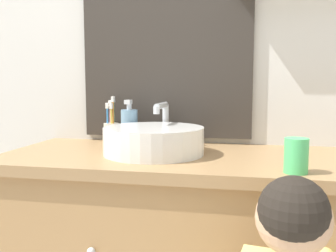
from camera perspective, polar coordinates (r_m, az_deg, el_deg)
The scene contains 5 objects.
wall_back at distance 1.50m, azimuth 7.93°, elevation 13.87°, with size 3.20×0.18×2.50m.
sink_basin at distance 1.25m, azimuth -2.05°, elevation -2.06°, with size 0.33×0.39×0.17m.
toothbrush_holder at distance 1.50m, azimuth -8.60°, elevation -0.59°, with size 0.06×0.06×0.18m.
soap_dispenser at distance 1.43m, azimuth -5.90°, elevation -0.08°, with size 0.06×0.06×0.17m.
drinking_cup at distance 1.04m, azimuth 18.95°, elevation -4.30°, with size 0.06×0.06×0.09m, color #4CC670.
Camera 1 is at (0.10, -0.86, 1.09)m, focal length 40.00 mm.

